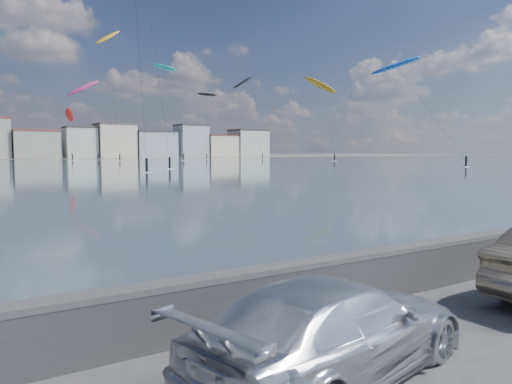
# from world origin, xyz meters

# --- Properties ---
(seawall) EXTENTS (400.00, 0.36, 1.08)m
(seawall) POSITION_xyz_m (0.00, 2.70, 0.58)
(seawall) COLOR #28282B
(seawall) RESTS_ON ground
(car_silver) EXTENTS (4.96, 2.89, 1.35)m
(car_silver) POSITION_xyz_m (-0.03, 0.50, 0.68)
(car_silver) COLOR silver
(car_silver) RESTS_ON ground
(kitesurfer_3) EXTENTS (4.75, 10.04, 16.16)m
(kitesurfer_3) POSITION_xyz_m (30.53, 154.11, 13.36)
(kitesurfer_3) COLOR red
(kitesurfer_3) RESTS_ON ground
(kitesurfer_5) EXTENTS (6.84, 12.86, 23.32)m
(kitesurfer_5) POSITION_xyz_m (74.86, 149.79, 21.85)
(kitesurfer_5) COLOR black
(kitesurfer_5) RESTS_ON ground
(kitesurfer_8) EXTENTS (7.68, 10.60, 29.76)m
(kitesurfer_8) POSITION_xyz_m (89.18, 149.61, 26.54)
(kitesurfer_8) COLOR black
(kitesurfer_8) RESTS_ON ground
(kitesurfer_9) EXTENTS (7.07, 20.90, 22.03)m
(kitesurfer_9) POSITION_xyz_m (74.08, 65.77, 19.73)
(kitesurfer_9) COLOR blue
(kitesurfer_9) RESTS_ON ground
(kitesurfer_13) EXTENTS (9.38, 17.47, 40.84)m
(kitesurfer_13) POSITION_xyz_m (42.08, 152.14, 37.27)
(kitesurfer_13) COLOR #BF8C19
(kitesurfer_13) RESTS_ON ground
(kitesurfer_17) EXTENTS (7.54, 17.70, 30.19)m
(kitesurfer_17) POSITION_xyz_m (56.16, 141.62, 27.87)
(kitesurfer_17) COLOR #19BFBF
(kitesurfer_17) RESTS_ON ground
(kitesurfer_18) EXTENTS (9.31, 13.13, 24.86)m
(kitesurfer_18) POSITION_xyz_m (89.95, 107.95, 21.51)
(kitesurfer_18) COLOR #BF8C19
(kitesurfer_18) RESTS_ON ground
(kitesurfer_19) EXTENTS (9.68, 12.44, 25.71)m
(kitesurfer_19) POSITION_xyz_m (35.61, 157.79, 22.18)
(kitesurfer_19) COLOR #E5338C
(kitesurfer_19) RESTS_ON ground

